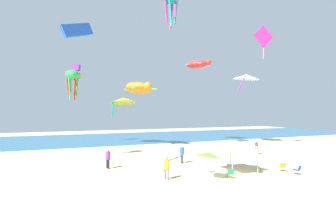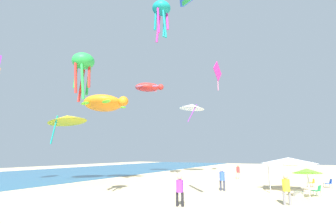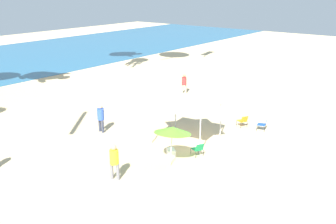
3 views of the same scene
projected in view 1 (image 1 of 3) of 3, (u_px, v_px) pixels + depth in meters
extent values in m
cube|color=#D6BC8C|center=(236.00, 178.00, 20.71)|extent=(120.00, 120.00, 0.10)
cube|color=#28668E|center=(128.00, 138.00, 53.77)|extent=(120.00, 25.07, 0.02)
cylinder|color=#B7B7BC|center=(232.00, 164.00, 20.42)|extent=(0.07, 0.07, 2.25)
cylinder|color=#B7B7BC|center=(258.00, 161.00, 21.98)|extent=(0.07, 0.07, 2.25)
cylinder|color=#B7B7BC|center=(206.00, 158.00, 23.23)|extent=(0.07, 0.07, 2.25)
cylinder|color=#B7B7BC|center=(230.00, 155.00, 24.79)|extent=(0.07, 0.07, 2.25)
cube|color=silver|center=(231.00, 146.00, 22.61)|extent=(3.54, 3.75, 0.10)
pyramid|color=silver|center=(231.00, 143.00, 22.61)|extent=(3.47, 3.67, 0.53)
cylinder|color=silver|center=(207.00, 166.00, 20.04)|extent=(0.36, 0.10, 2.14)
cone|color=#66D82D|center=(209.00, 154.00, 20.13)|extent=(2.03, 2.00, 0.68)
cylinder|color=black|center=(294.00, 171.00, 21.98)|extent=(0.02, 0.02, 0.40)
cylinder|color=black|center=(292.00, 172.00, 21.65)|extent=(0.02, 0.02, 0.40)
cylinder|color=black|center=(301.00, 172.00, 21.58)|extent=(0.02, 0.02, 0.40)
cylinder|color=black|center=(298.00, 173.00, 21.25)|extent=(0.02, 0.02, 0.40)
cube|color=blue|center=(296.00, 170.00, 21.62)|extent=(0.65, 0.65, 0.03)
cube|color=blue|center=(300.00, 168.00, 21.40)|extent=(0.51, 0.27, 0.41)
cylinder|color=black|center=(284.00, 169.00, 23.05)|extent=(0.02, 0.02, 0.40)
cylinder|color=black|center=(278.00, 168.00, 23.10)|extent=(0.02, 0.02, 0.40)
cylinder|color=black|center=(286.00, 170.00, 22.53)|extent=(0.02, 0.02, 0.40)
cylinder|color=black|center=(280.00, 170.00, 22.58)|extent=(0.02, 0.02, 0.40)
cube|color=orange|center=(282.00, 167.00, 22.82)|extent=(0.70, 0.70, 0.03)
cube|color=orange|center=(283.00, 165.00, 22.53)|extent=(0.50, 0.35, 0.41)
cylinder|color=black|center=(232.00, 175.00, 20.63)|extent=(0.02, 0.02, 0.40)
cylinder|color=black|center=(226.00, 175.00, 20.64)|extent=(0.02, 0.02, 0.40)
cylinder|color=black|center=(234.00, 177.00, 20.11)|extent=(0.02, 0.02, 0.40)
cylinder|color=black|center=(227.00, 177.00, 20.12)|extent=(0.02, 0.02, 0.40)
cube|color=#198C4C|center=(230.00, 173.00, 20.37)|extent=(0.69, 0.69, 0.03)
cube|color=#198C4C|center=(231.00, 172.00, 20.09)|extent=(0.50, 0.32, 0.41)
cube|color=white|center=(212.00, 174.00, 21.07)|extent=(0.69, 0.72, 0.36)
cube|color=white|center=(212.00, 172.00, 21.07)|extent=(0.71, 0.74, 0.04)
cylinder|color=black|center=(107.00, 164.00, 24.09)|extent=(0.17, 0.17, 0.85)
cylinder|color=black|center=(109.00, 164.00, 23.83)|extent=(0.17, 0.17, 0.85)
cylinder|color=purple|center=(108.00, 156.00, 23.96)|extent=(0.44, 0.44, 0.74)
sphere|color=tan|center=(108.00, 150.00, 23.96)|extent=(0.28, 0.28, 0.28)
cylinder|color=#33384C|center=(182.00, 159.00, 26.36)|extent=(0.17, 0.17, 0.87)
cylinder|color=#33384C|center=(181.00, 159.00, 26.69)|extent=(0.17, 0.17, 0.87)
cylinder|color=blue|center=(182.00, 151.00, 26.53)|extent=(0.46, 0.46, 0.76)
sphere|color=beige|center=(182.00, 146.00, 26.53)|extent=(0.28, 0.28, 0.28)
cylinder|color=slate|center=(168.00, 174.00, 19.92)|extent=(0.17, 0.17, 0.85)
cylinder|color=slate|center=(165.00, 174.00, 20.16)|extent=(0.17, 0.17, 0.85)
cylinder|color=yellow|center=(166.00, 164.00, 20.04)|extent=(0.44, 0.44, 0.74)
sphere|color=tan|center=(166.00, 158.00, 20.04)|extent=(0.28, 0.28, 0.28)
cylinder|color=#C6B28C|center=(258.00, 152.00, 31.89)|extent=(0.15, 0.15, 0.79)
cylinder|color=#C6B28C|center=(255.00, 151.00, 32.06)|extent=(0.15, 0.15, 0.79)
cylinder|color=red|center=(256.00, 146.00, 31.98)|extent=(0.41, 0.41, 0.69)
sphere|color=#A87A56|center=(256.00, 142.00, 31.98)|extent=(0.26, 0.26, 0.26)
cone|color=white|center=(246.00, 77.00, 42.43)|extent=(5.84, 5.87, 1.16)
cylinder|color=purple|center=(241.00, 85.00, 41.10)|extent=(0.83, 1.57, 2.96)
ellipsoid|color=red|center=(197.00, 64.00, 44.36)|extent=(4.88, 5.03, 1.75)
sphere|color=red|center=(208.00, 62.00, 43.26)|extent=(0.98, 0.98, 0.98)
ellipsoid|color=pink|center=(206.00, 66.00, 45.02)|extent=(1.62, 0.94, 0.22)
ellipsoid|color=pink|center=(199.00, 63.00, 42.59)|extent=(0.70, 1.55, 0.22)
ellipsoid|color=pink|center=(193.00, 67.00, 45.95)|extent=(1.62, 0.94, 0.22)
ellipsoid|color=pink|center=(187.00, 65.00, 44.08)|extent=(0.70, 1.55, 0.22)
ellipsoid|color=green|center=(72.00, 75.00, 28.31)|extent=(1.51, 1.51, 1.10)
cylinder|color=green|center=(70.00, 85.00, 28.65)|extent=(0.24, 0.32, 1.61)
cylinder|color=red|center=(68.00, 87.00, 28.18)|extent=(0.38, 0.20, 2.05)
cylinder|color=green|center=(70.00, 88.00, 27.83)|extent=(0.33, 0.37, 2.50)
cylinder|color=red|center=(74.00, 84.00, 27.96)|extent=(0.24, 0.32, 1.61)
cylinder|color=green|center=(77.00, 87.00, 28.43)|extent=(0.38, 0.20, 2.05)
cylinder|color=red|center=(75.00, 89.00, 28.78)|extent=(0.33, 0.37, 2.50)
cube|color=purple|center=(76.00, 67.00, 42.35)|extent=(1.45, 1.42, 1.04)
cube|color=orange|center=(76.00, 75.00, 42.35)|extent=(1.45, 1.42, 1.04)
cube|color=blue|center=(77.00, 30.00, 20.90)|extent=(2.81, 2.42, 2.10)
cube|color=green|center=(77.00, 35.00, 20.90)|extent=(2.01, 1.87, 1.18)
cube|color=#E02D9E|center=(263.00, 36.00, 37.27)|extent=(3.52, 0.28, 3.53)
cylinder|color=pink|center=(263.00, 50.00, 37.26)|extent=(0.12, 0.12, 2.49)
cone|color=yellow|center=(123.00, 100.00, 42.53)|extent=(4.82, 4.88, 1.57)
cylinder|color=teal|center=(113.00, 109.00, 41.68)|extent=(0.24, 0.91, 3.24)
ellipsoid|color=orange|center=(138.00, 88.00, 39.12)|extent=(5.00, 5.55, 2.29)
sphere|color=orange|center=(148.00, 86.00, 37.10)|extent=(1.17, 1.17, 1.17)
ellipsoid|color=#66D82D|center=(152.00, 89.00, 39.17)|extent=(1.91, 1.61, 0.26)
ellipsoid|color=#66D82D|center=(133.00, 88.00, 37.05)|extent=(1.40, 1.95, 0.26)
ellipsoid|color=#66D82D|center=(140.00, 91.00, 41.14)|extent=(1.91, 1.61, 0.26)
ellipsoid|color=#66D82D|center=(126.00, 90.00, 39.51)|extent=(1.40, 1.95, 0.26)
cylinder|color=teal|center=(167.00, 11.00, 34.73)|extent=(0.39, 0.47, 2.41)
cylinder|color=#E02D9E|center=(166.00, 11.00, 34.00)|extent=(0.57, 0.27, 3.06)
cylinder|color=teal|center=(170.00, 12.00, 33.58)|extent=(0.44, 0.59, 3.73)
cylinder|color=#E02D9E|center=(175.00, 8.00, 33.88)|extent=(0.39, 0.47, 2.41)
cylinder|color=teal|center=(176.00, 13.00, 34.61)|extent=(0.57, 0.27, 3.06)
cylinder|color=#E02D9E|center=(171.00, 17.00, 35.03)|extent=(0.44, 0.59, 3.73)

